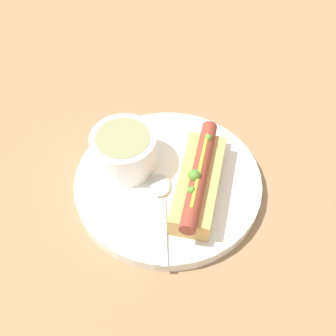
% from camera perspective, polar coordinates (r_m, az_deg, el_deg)
% --- Properties ---
extents(ground_plane, '(4.00, 4.00, 0.00)m').
position_cam_1_polar(ground_plane, '(0.70, -0.00, -2.35)').
color(ground_plane, '#93704C').
extents(dinner_plate, '(0.28, 0.28, 0.02)m').
position_cam_1_polar(dinner_plate, '(0.70, -0.00, -1.90)').
color(dinner_plate, white).
rests_on(dinner_plate, ground_plane).
extents(hot_dog, '(0.17, 0.13, 0.06)m').
position_cam_1_polar(hot_dog, '(0.66, 3.76, -1.63)').
color(hot_dog, tan).
rests_on(hot_dog, dinner_plate).
extents(soup_bowl, '(0.10, 0.10, 0.06)m').
position_cam_1_polar(soup_bowl, '(0.69, -5.40, 2.30)').
color(soup_bowl, white).
rests_on(soup_bowl, dinner_plate).
extents(spoon, '(0.12, 0.11, 0.01)m').
position_cam_1_polar(spoon, '(0.67, -0.68, -3.59)').
color(spoon, '#B7B7BC').
rests_on(spoon, dinner_plate).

